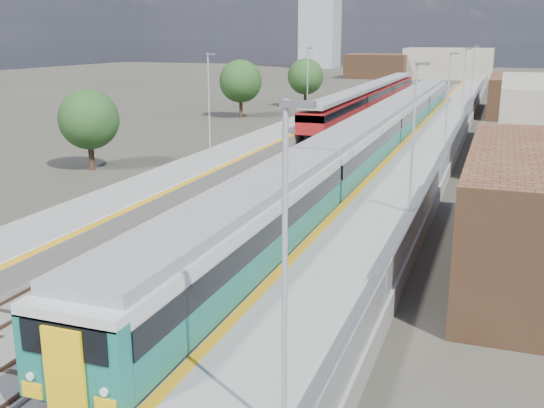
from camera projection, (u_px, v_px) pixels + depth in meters
The scene contains 11 objects.
ground at pixel (380, 142), 60.39m from camera, with size 320.00×320.00×0.00m, color #47443A.
ballast_bed at pixel (362, 136), 63.39m from camera, with size 10.50×155.00×0.06m, color #565451.
tracks at pixel (371, 134), 64.70m from camera, with size 8.96×160.00×0.17m.
platform_right at pixel (440, 135), 60.80m from camera, with size 4.70×155.00×8.52m.
platform_left at pixel (297, 128), 65.47m from camera, with size 4.30×155.00×8.52m.
buildings at pixel (373, 32), 144.20m from camera, with size 72.00×185.50×40.00m.
green_train at pixel (383, 128), 52.66m from camera, with size 2.99×83.12×3.29m.
red_train at pixel (371, 96), 82.93m from camera, with size 2.80×56.85×3.54m.
tree_a at pixel (89, 120), 46.70m from camera, with size 4.43×4.43×6.00m.
tree_b at pixel (241, 81), 77.08m from camera, with size 5.17×5.17×7.01m.
tree_c at pixel (306, 77), 88.55m from camera, with size 4.99×4.99×6.76m.
Camera 1 is at (10.56, -9.84, 9.69)m, focal length 42.00 mm.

